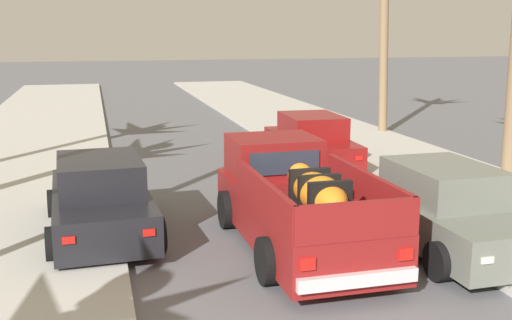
{
  "coord_description": "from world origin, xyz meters",
  "views": [
    {
      "loc": [
        -3.13,
        -4.55,
        3.89
      ],
      "look_at": [
        0.13,
        7.9,
        1.2
      ],
      "focal_mm": 43.53,
      "sensor_mm": 36.0,
      "label": 1
    }
  ],
  "objects_px": {
    "car_left_near": "(101,199)",
    "car_left_mid": "(444,210)",
    "car_right_mid": "(311,143)",
    "pickup_truck": "(296,203)"
  },
  "relations": [
    {
      "from": "car_left_mid",
      "to": "car_right_mid",
      "type": "distance_m",
      "value": 7.13
    },
    {
      "from": "car_left_near",
      "to": "car_right_mid",
      "type": "xyz_separation_m",
      "value": [
        5.99,
        4.81,
        0.0
      ]
    },
    {
      "from": "car_left_near",
      "to": "car_right_mid",
      "type": "relative_size",
      "value": 1.01
    },
    {
      "from": "car_right_mid",
      "to": "car_left_mid",
      "type": "bearing_deg",
      "value": -89.97
    },
    {
      "from": "pickup_truck",
      "to": "car_left_near",
      "type": "relative_size",
      "value": 1.21
    },
    {
      "from": "car_left_near",
      "to": "car_left_mid",
      "type": "relative_size",
      "value": 1.01
    },
    {
      "from": "pickup_truck",
      "to": "car_left_near",
      "type": "distance_m",
      "value": 3.77
    },
    {
      "from": "car_left_mid",
      "to": "car_right_mid",
      "type": "relative_size",
      "value": 0.99
    },
    {
      "from": "car_left_near",
      "to": "car_left_mid",
      "type": "height_order",
      "value": "same"
    },
    {
      "from": "pickup_truck",
      "to": "car_right_mid",
      "type": "xyz_separation_m",
      "value": [
        2.56,
        6.35,
        -0.1
      ]
    }
  ]
}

